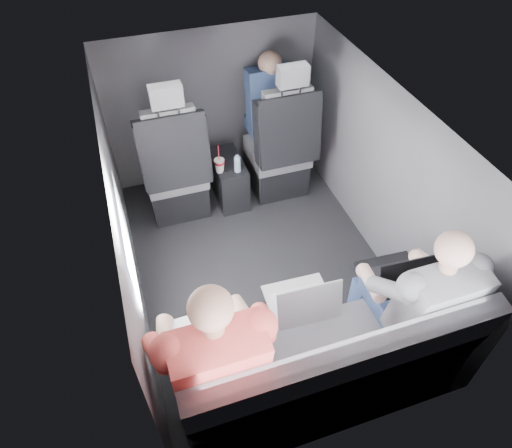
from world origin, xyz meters
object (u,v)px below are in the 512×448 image
object	(u,v)px
front_seat_left	(176,174)
passenger_rear_right	(415,298)
water_bottle	(237,164)
center_console	(229,179)
laptop_silver	(302,300)
passenger_rear_left	(213,355)
passenger_front_right	(269,102)
laptop_black	(396,274)
front_seat_right	(280,153)
rear_bench	(323,371)
soda_cup	(219,165)
laptop_white	(201,336)

from	to	relation	value
front_seat_left	passenger_rear_right	xyz separation A→B (m)	(1.01, -1.81, 0.23)
water_bottle	center_console	bearing A→B (deg)	103.40
front_seat_left	laptop_silver	xyz separation A→B (m)	(0.41, -1.62, 0.23)
passenger_rear_left	passenger_rear_right	bearing A→B (deg)	0.05
front_seat_left	passenger_front_right	world-z (taller)	front_seat_left
front_seat_left	laptop_black	size ratio (longest dim) A/B	3.44
front_seat_left	passenger_rear_left	xyz separation A→B (m)	(-0.14, -1.81, 0.25)
front_seat_left	passenger_rear_right	world-z (taller)	front_seat_left
front_seat_right	laptop_silver	distance (m)	1.71
rear_bench	laptop_silver	size ratio (longest dim) A/B	4.32
soda_cup	passenger_rear_left	size ratio (longest dim) A/B	0.20
soda_cup	front_seat_right	bearing A→B (deg)	8.19
water_bottle	passenger_rear_left	world-z (taller)	passenger_rear_left
front_seat_left	water_bottle	size ratio (longest dim) A/B	8.31
rear_bench	water_bottle	size ratio (longest dim) A/B	10.51
front_seat_right	laptop_silver	size ratio (longest dim) A/B	3.41
laptop_black	front_seat_right	bearing A→B (deg)	93.55
front_seat_right	center_console	distance (m)	0.49
soda_cup	laptop_silver	xyz separation A→B (m)	(0.06, -1.55, 0.17)
passenger_rear_left	laptop_white	bearing A→B (deg)	102.09
front_seat_left	center_console	xyz separation A→B (m)	(0.45, 0.04, -0.20)
laptop_silver	passenger_rear_right	bearing A→B (deg)	-16.84
passenger_rear_right	passenger_front_right	size ratio (longest dim) A/B	1.64
passenger_rear_left	passenger_front_right	world-z (taller)	passenger_rear_left
water_bottle	passenger_rear_right	distance (m)	1.77
soda_cup	passenger_front_right	xyz separation A→B (m)	(0.54, 0.34, 0.28)
front_seat_left	passenger_front_right	size ratio (longest dim) A/B	1.69
front_seat_right	passenger_rear_right	size ratio (longest dim) A/B	1.03
front_seat_right	passenger_rear_left	world-z (taller)	passenger_rear_left
center_console	soda_cup	size ratio (longest dim) A/B	1.90
front_seat_left	passenger_rear_left	bearing A→B (deg)	-94.43
front_seat_right	soda_cup	size ratio (longest dim) A/B	5.01
passenger_rear_right	water_bottle	bearing A→B (deg)	107.34
water_bottle	laptop_silver	size ratio (longest dim) A/B	0.41
passenger_rear_right	passenger_front_right	distance (m)	2.07
laptop_black	passenger_rear_left	world-z (taller)	passenger_rear_left
soda_cup	laptop_white	xyz separation A→B (m)	(-0.52, -1.59, 0.17)
soda_cup	laptop_white	world-z (taller)	laptop_white
passenger_rear_right	center_console	bearing A→B (deg)	107.01
rear_bench	passenger_rear_left	size ratio (longest dim) A/B	1.24
water_bottle	passenger_rear_left	xyz separation A→B (m)	(-0.63, -1.69, 0.18)
laptop_silver	passenger_rear_left	distance (m)	0.58
center_console	soda_cup	xyz separation A→B (m)	(-0.10, -0.12, 0.26)
laptop_black	passenger_rear_right	distance (m)	0.18
rear_bench	passenger_rear_left	world-z (taller)	passenger_rear_left
passenger_rear_left	water_bottle	bearing A→B (deg)	69.58
passenger_front_right	soda_cup	bearing A→B (deg)	-147.93
rear_bench	front_seat_right	bearing A→B (deg)	76.69
laptop_white	laptop_silver	xyz separation A→B (m)	(0.58, 0.05, 0.00)
front_seat_left	laptop_white	bearing A→B (deg)	-95.78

